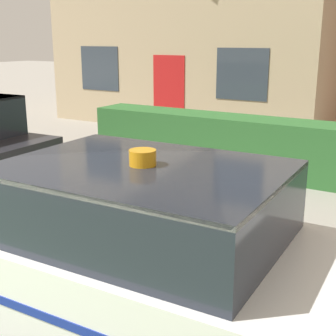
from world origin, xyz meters
TOP-DOWN VIEW (x-y plane):
  - road_strip at (0.00, 3.65)m, footprint 28.00×5.12m
  - garden_hedge at (1.39, 8.29)m, footprint 8.54×0.89m
  - police_car at (1.48, 2.80)m, footprint 4.55×1.90m

SIDE VIEW (x-z plane):
  - road_strip at x=0.00m, z-range 0.00..0.01m
  - garden_hedge at x=1.39m, z-range 0.00..1.08m
  - police_car at x=1.48m, z-range -0.09..1.62m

